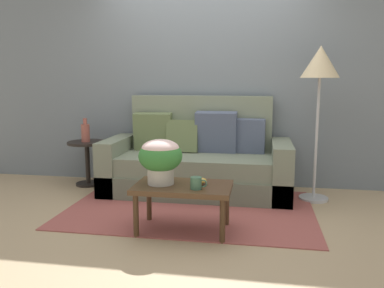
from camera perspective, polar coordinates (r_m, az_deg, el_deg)
ground_plane at (r=3.98m, az=-0.54°, el=-9.84°), size 14.00×14.00×0.00m
wall_back at (r=4.94m, az=2.01°, el=9.52°), size 6.40×0.12×2.64m
area_rug at (r=4.07m, az=-0.29°, el=-9.33°), size 2.46×1.60×0.01m
couch at (r=4.59m, az=0.76°, el=-2.68°), size 2.12×0.88×1.11m
coffee_table at (r=3.40m, az=-1.32°, el=-6.80°), size 0.83×0.50×0.41m
side_table at (r=5.05m, az=-14.91°, el=-1.55°), size 0.47×0.47×0.55m
floor_lamp at (r=4.38m, az=18.03°, el=10.06°), size 0.40×0.40×1.65m
potted_plant at (r=3.38m, az=-4.59°, el=-1.83°), size 0.38×0.38×0.39m
coffee_mug at (r=3.25m, az=0.64°, el=-5.68°), size 0.14×0.09×0.10m
snack_bowl at (r=3.39m, az=1.16°, el=-5.33°), size 0.12×0.12×0.06m
table_vase at (r=4.99m, az=-15.16°, el=1.66°), size 0.10×0.10×0.29m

